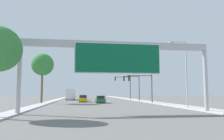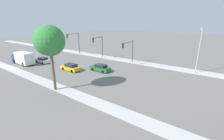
{
  "view_description": "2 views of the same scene",
  "coord_description": "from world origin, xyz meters",
  "px_view_note": "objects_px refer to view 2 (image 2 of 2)",
  "views": [
    {
      "loc": [
        -3.69,
        -4.68,
        2.15
      ],
      "look_at": [
        0.0,
        22.47,
        4.97
      ],
      "focal_mm": 35.0,
      "sensor_mm": 36.0,
      "label": 1
    },
    {
      "loc": [
        -23.61,
        20.01,
        10.09
      ],
      "look_at": [
        -1.81,
        35.77,
        1.52
      ],
      "focal_mm": 24.0,
      "sensor_mm": 36.0,
      "label": 2
    }
  ],
  "objects_px": {
    "traffic_light_far_intersection": "(75,40)",
    "traffic_light_mid_block": "(99,44)",
    "palm_tree_background": "(49,41)",
    "car_mid_right": "(43,60)",
    "traffic_light_near_intersection": "(129,48)",
    "street_lamp_right": "(199,48)",
    "car_mid_left": "(71,67)",
    "truck_box_primary": "(23,58)",
    "car_near_center": "(100,68)"
  },
  "relations": [
    {
      "from": "traffic_light_mid_block",
      "to": "street_lamp_right",
      "type": "xyz_separation_m",
      "value": [
        1.15,
        -24.73,
        1.1
      ]
    },
    {
      "from": "traffic_light_mid_block",
      "to": "traffic_light_far_intersection",
      "type": "height_order",
      "value": "traffic_light_far_intersection"
    },
    {
      "from": "traffic_light_mid_block",
      "to": "palm_tree_background",
      "type": "distance_m",
      "value": 22.39
    },
    {
      "from": "traffic_light_far_intersection",
      "to": "car_mid_right",
      "type": "bearing_deg",
      "value": -174.64
    },
    {
      "from": "car_mid_left",
      "to": "car_near_center",
      "type": "relative_size",
      "value": 1.02
    },
    {
      "from": "traffic_light_far_intersection",
      "to": "traffic_light_mid_block",
      "type": "bearing_deg",
      "value": -89.06
    },
    {
      "from": "traffic_light_near_intersection",
      "to": "street_lamp_right",
      "type": "xyz_separation_m",
      "value": [
        1.57,
        -14.73,
        1.36
      ]
    },
    {
      "from": "car_mid_left",
      "to": "palm_tree_background",
      "type": "distance_m",
      "value": 12.25
    },
    {
      "from": "car_mid_right",
      "to": "traffic_light_mid_block",
      "type": "distance_m",
      "value": 15.68
    },
    {
      "from": "car_mid_left",
      "to": "traffic_light_near_intersection",
      "type": "relative_size",
      "value": 0.81
    },
    {
      "from": "traffic_light_mid_block",
      "to": "street_lamp_right",
      "type": "height_order",
      "value": "street_lamp_right"
    },
    {
      "from": "car_mid_right",
      "to": "traffic_light_near_intersection",
      "type": "relative_size",
      "value": 0.73
    },
    {
      "from": "traffic_light_near_intersection",
      "to": "car_mid_left",
      "type": "bearing_deg",
      "value": 147.15
    },
    {
      "from": "car_mid_right",
      "to": "traffic_light_near_intersection",
      "type": "distance_m",
      "value": 22.6
    },
    {
      "from": "car_mid_left",
      "to": "truck_box_primary",
      "type": "relative_size",
      "value": 0.65
    },
    {
      "from": "street_lamp_right",
      "to": "traffic_light_far_intersection",
      "type": "bearing_deg",
      "value": 92.16
    },
    {
      "from": "traffic_light_mid_block",
      "to": "palm_tree_background",
      "type": "height_order",
      "value": "palm_tree_background"
    },
    {
      "from": "truck_box_primary",
      "to": "traffic_light_near_intersection",
      "type": "height_order",
      "value": "traffic_light_near_intersection"
    },
    {
      "from": "palm_tree_background",
      "to": "traffic_light_far_intersection",
      "type": "bearing_deg",
      "value": 42.18
    },
    {
      "from": "truck_box_primary",
      "to": "street_lamp_right",
      "type": "distance_m",
      "value": 40.3
    },
    {
      "from": "traffic_light_near_intersection",
      "to": "traffic_light_mid_block",
      "type": "xyz_separation_m",
      "value": [
        0.42,
        10.0,
        0.26
      ]
    },
    {
      "from": "traffic_light_far_intersection",
      "to": "street_lamp_right",
      "type": "relative_size",
      "value": 0.75
    },
    {
      "from": "car_mid_right",
      "to": "car_mid_left",
      "type": "height_order",
      "value": "car_mid_left"
    },
    {
      "from": "car_mid_left",
      "to": "traffic_light_far_intersection",
      "type": "bearing_deg",
      "value": 44.92
    },
    {
      "from": "car_mid_left",
      "to": "traffic_light_mid_block",
      "type": "xyz_separation_m",
      "value": [
        12.44,
        2.24,
        3.56
      ]
    },
    {
      "from": "car_mid_right",
      "to": "car_mid_left",
      "type": "distance_m",
      "value": 11.09
    },
    {
      "from": "car_near_center",
      "to": "truck_box_primary",
      "type": "xyz_separation_m",
      "value": [
        -7.0,
        19.36,
        0.86
      ]
    },
    {
      "from": "truck_box_primary",
      "to": "palm_tree_background",
      "type": "xyz_separation_m",
      "value": [
        -4.54,
        -19.98,
        6.04
      ]
    },
    {
      "from": "car_mid_right",
      "to": "street_lamp_right",
      "type": "height_order",
      "value": "street_lamp_right"
    },
    {
      "from": "car_mid_right",
      "to": "traffic_light_near_intersection",
      "type": "xyz_separation_m",
      "value": [
        12.02,
        -18.85,
        3.31
      ]
    },
    {
      "from": "truck_box_primary",
      "to": "street_lamp_right",
      "type": "bearing_deg",
      "value": -64.8
    },
    {
      "from": "car_mid_left",
      "to": "street_lamp_right",
      "type": "height_order",
      "value": "street_lamp_right"
    },
    {
      "from": "palm_tree_background",
      "to": "street_lamp_right",
      "type": "bearing_deg",
      "value": -37.05
    },
    {
      "from": "car_mid_left",
      "to": "truck_box_primary",
      "type": "xyz_separation_m",
      "value": [
        -3.5,
        13.81,
        0.84
      ]
    },
    {
      "from": "car_mid_left",
      "to": "street_lamp_right",
      "type": "distance_m",
      "value": 26.69
    },
    {
      "from": "traffic_light_far_intersection",
      "to": "traffic_light_near_intersection",
      "type": "bearing_deg",
      "value": -90.73
    },
    {
      "from": "car_near_center",
      "to": "traffic_light_near_intersection",
      "type": "xyz_separation_m",
      "value": [
        8.52,
        -2.2,
        3.31
      ]
    },
    {
      "from": "car_mid_left",
      "to": "traffic_light_far_intersection",
      "type": "height_order",
      "value": "traffic_light_far_intersection"
    },
    {
      "from": "traffic_light_near_intersection",
      "to": "car_near_center",
      "type": "bearing_deg",
      "value": 165.49
    },
    {
      "from": "traffic_light_near_intersection",
      "to": "street_lamp_right",
      "type": "distance_m",
      "value": 14.88
    },
    {
      "from": "traffic_light_far_intersection",
      "to": "palm_tree_background",
      "type": "xyz_separation_m",
      "value": [
        -20.32,
        -18.41,
        2.92
      ]
    },
    {
      "from": "car_mid_left",
      "to": "traffic_light_near_intersection",
      "type": "bearing_deg",
      "value": -32.85
    },
    {
      "from": "traffic_light_near_intersection",
      "to": "traffic_light_far_intersection",
      "type": "xyz_separation_m",
      "value": [
        0.26,
        20.0,
        0.67
      ]
    },
    {
      "from": "car_mid_left",
      "to": "car_near_center",
      "type": "distance_m",
      "value": 6.57
    },
    {
      "from": "car_mid_left",
      "to": "palm_tree_background",
      "type": "bearing_deg",
      "value": -142.52
    },
    {
      "from": "palm_tree_background",
      "to": "traffic_light_mid_block",
      "type": "bearing_deg",
      "value": 22.32
    },
    {
      "from": "car_mid_left",
      "to": "traffic_light_near_intersection",
      "type": "height_order",
      "value": "traffic_light_near_intersection"
    },
    {
      "from": "car_near_center",
      "to": "street_lamp_right",
      "type": "relative_size",
      "value": 0.5
    },
    {
      "from": "traffic_light_mid_block",
      "to": "traffic_light_near_intersection",
      "type": "bearing_deg",
      "value": -92.4
    },
    {
      "from": "street_lamp_right",
      "to": "palm_tree_background",
      "type": "bearing_deg",
      "value": 142.95
    }
  ]
}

